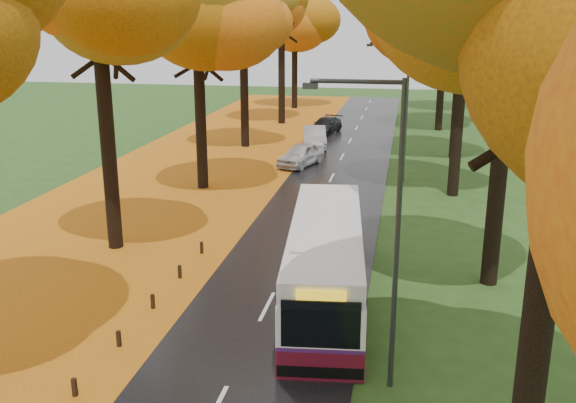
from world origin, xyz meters
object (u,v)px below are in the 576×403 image
(streetlamp_far, at_px, (406,70))
(bus, at_px, (326,260))
(car_white, at_px, (301,155))
(car_dark, at_px, (326,125))
(car_silver, at_px, (315,137))
(streetlamp_near, at_px, (388,214))
(streetlamp_mid, at_px, (402,101))

(streetlamp_far, xyz_separation_m, bus, (-2.12, -39.08, -3.24))
(car_white, relative_size, car_dark, 0.98)
(car_silver, bearing_deg, car_dark, 79.68)
(car_silver, xyz_separation_m, car_dark, (0.00, 6.30, -0.14))
(streetlamp_far, distance_m, car_white, 20.55)
(car_silver, bearing_deg, streetlamp_near, -88.80)
(streetlamp_near, distance_m, car_silver, 31.76)
(streetlamp_near, xyz_separation_m, car_dark, (-6.30, 37.18, -4.05))
(streetlamp_near, bearing_deg, car_silver, 101.53)
(streetlamp_near, height_order, streetlamp_mid, same)
(streetlamp_near, distance_m, car_white, 25.93)
(car_white, xyz_separation_m, car_dark, (0.00, 12.34, -0.09))
(streetlamp_mid, relative_size, car_white, 1.91)
(bus, bearing_deg, streetlamp_mid, 77.02)
(streetlamp_mid, distance_m, car_dark, 16.92)
(streetlamp_mid, height_order, bus, streetlamp_mid)
(streetlamp_far, xyz_separation_m, car_silver, (-6.30, -13.12, -3.91))
(streetlamp_mid, bearing_deg, streetlamp_far, 90.00)
(streetlamp_far, distance_m, car_silver, 15.07)
(streetlamp_near, relative_size, car_silver, 1.73)
(streetlamp_far, height_order, car_dark, streetlamp_far)
(streetlamp_far, bearing_deg, streetlamp_near, -90.00)
(car_white, xyz_separation_m, car_silver, (0.00, 6.04, 0.05))
(streetlamp_near, xyz_separation_m, car_white, (-6.30, 24.84, -3.96))
(streetlamp_far, xyz_separation_m, car_white, (-6.30, -19.16, -3.96))
(streetlamp_far, relative_size, car_silver, 1.73)
(streetlamp_near, relative_size, car_white, 1.91)
(streetlamp_mid, bearing_deg, car_white, 155.70)
(streetlamp_mid, xyz_separation_m, car_silver, (-6.30, 8.88, -3.91))
(bus, relative_size, car_dark, 2.46)
(streetlamp_mid, bearing_deg, bus, -97.06)
(car_white, bearing_deg, streetlamp_far, 90.70)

